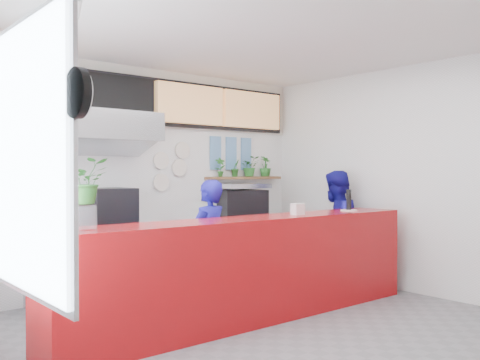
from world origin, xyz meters
TOP-DOWN VIEW (x-y plane):
  - floor at (0.00, 0.00)m, footprint 5.00×5.00m
  - ceiling at (0.00, 0.00)m, footprint 5.00×5.00m
  - wall_back at (0.00, 2.50)m, footprint 5.00×0.00m
  - wall_left at (-2.50, 0.00)m, footprint 0.00×5.00m
  - wall_right at (2.50, 0.00)m, footprint 0.00×5.00m
  - service_counter at (0.00, 0.40)m, footprint 4.50×0.60m
  - cream_band at (0.00, 2.49)m, footprint 5.00×0.02m
  - prep_bench at (-0.80, 2.20)m, footprint 1.80×0.60m
  - panini_oven at (-0.76, 2.20)m, footprint 0.55×0.55m
  - extraction_hood at (-0.80, 2.15)m, footprint 1.20×0.70m
  - hood_lip at (-0.80, 2.15)m, footprint 1.20×0.69m
  - right_bench at (1.50, 2.20)m, footprint 1.80×0.60m
  - espresso_machine at (1.39, 2.20)m, footprint 0.77×0.64m
  - espresso_tray at (1.39, 2.20)m, footprint 0.77×0.56m
  - herb_shelf at (1.60, 2.40)m, footprint 1.40×0.18m
  - menu_board_far_left at (-1.75, 2.38)m, footprint 1.10×0.10m
  - menu_board_mid_left at (-0.59, 2.38)m, footprint 1.10×0.10m
  - menu_board_mid_right at (0.57, 2.38)m, footprint 1.10×0.10m
  - menu_board_far_right at (1.73, 2.38)m, footprint 1.10×0.10m
  - soffit at (0.00, 2.46)m, footprint 4.80×0.04m
  - window_pane at (-2.47, 0.30)m, footprint 0.04×2.20m
  - window_frame at (-2.45, 0.30)m, footprint 0.03×2.30m
  - wall_clock_rim at (-2.46, -0.90)m, footprint 0.05×0.30m
  - wall_clock_face at (-2.43, -0.90)m, footprint 0.02×0.26m
  - dec_plate_a at (0.15, 2.47)m, footprint 0.24×0.03m
  - dec_plate_b at (0.45, 2.47)m, footprint 0.24×0.03m
  - dec_plate_c at (0.15, 2.47)m, footprint 0.24×0.03m
  - dec_plate_d at (0.50, 2.47)m, footprint 0.24×0.03m
  - photo_frame_a at (1.10, 2.48)m, footprint 0.20×0.02m
  - photo_frame_b at (1.40, 2.48)m, footprint 0.20×0.02m
  - photo_frame_c at (1.70, 2.48)m, footprint 0.20×0.02m
  - photo_frame_d at (1.10, 2.48)m, footprint 0.20×0.02m
  - photo_frame_e at (1.40, 2.48)m, footprint 0.20×0.02m
  - photo_frame_f at (1.70, 2.48)m, footprint 0.20×0.02m
  - staff_center at (-0.10, 1.03)m, footprint 0.62×0.48m
  - staff_right at (2.10, 1.01)m, footprint 0.91×0.79m
  - herb_a at (1.13, 2.40)m, footprint 0.18×0.15m
  - herb_b at (1.42, 2.40)m, footprint 0.18×0.16m
  - herb_c at (1.71, 2.40)m, footprint 0.36×0.34m
  - herb_d at (2.04, 2.40)m, footprint 0.21×0.19m
  - glass_vase at (-1.85, 0.37)m, footprint 0.21×0.21m
  - basil_vase at (-1.85, 0.37)m, footprint 0.37×0.33m
  - napkin_holder at (0.68, 0.36)m, footprint 0.16×0.10m
  - white_plate at (1.61, 0.37)m, footprint 0.28×0.28m
  - pepper_mill at (1.61, 0.37)m, footprint 0.07×0.07m

SIDE VIEW (x-z plane):
  - floor at x=0.00m, z-range 0.00..0.00m
  - prep_bench at x=-0.80m, z-range 0.00..0.90m
  - right_bench at x=1.50m, z-range 0.00..0.90m
  - service_counter at x=0.00m, z-range 0.00..1.10m
  - staff_center at x=-0.10m, z-range 0.00..1.50m
  - staff_right at x=2.10m, z-range 0.00..1.61m
  - white_plate at x=1.61m, z-range 1.10..1.12m
  - espresso_machine at x=1.39m, z-range 0.90..1.32m
  - panini_oven at x=-0.76m, z-range 0.90..1.39m
  - napkin_holder at x=0.68m, z-range 1.10..1.23m
  - glass_vase at x=-1.85m, z-range 1.10..1.31m
  - pepper_mill at x=1.61m, z-range 1.11..1.37m
  - espresso_tray at x=1.39m, z-range 1.35..1.42m
  - dec_plate_c at x=0.15m, z-range 1.33..1.57m
  - wall_back at x=0.00m, z-range -1.00..4.00m
  - wall_left at x=-2.50m, z-range -1.00..4.00m
  - wall_right at x=2.50m, z-range -1.00..4.00m
  - herb_shelf at x=1.60m, z-range 1.48..1.52m
  - basil_vase at x=-1.85m, z-range 1.32..1.71m
  - dec_plate_b at x=0.45m, z-range 1.53..1.77m
  - herb_b at x=1.42m, z-range 1.52..1.79m
  - herb_a at x=1.13m, z-range 1.52..1.81m
  - herb_c at x=1.71m, z-range 1.52..1.83m
  - herb_d at x=2.04m, z-range 1.52..1.84m
  - window_pane at x=-2.47m, z-range 0.75..2.65m
  - window_frame at x=-2.45m, z-range 0.70..2.70m
  - dec_plate_a at x=0.15m, z-range 1.63..1.87m
  - photo_frame_d at x=1.10m, z-range 1.62..1.88m
  - photo_frame_e at x=1.40m, z-range 1.62..1.88m
  - photo_frame_f at x=1.70m, z-range 1.62..1.88m
  - dec_plate_d at x=0.50m, z-range 1.78..2.02m
  - hood_lip at x=-0.80m, z-range 1.79..2.11m
  - photo_frame_a at x=1.10m, z-range 1.88..2.12m
  - photo_frame_b at x=1.40m, z-range 1.88..2.12m
  - photo_frame_c at x=1.70m, z-range 1.88..2.12m
  - wall_clock_rim at x=-2.46m, z-range 1.90..2.20m
  - wall_clock_face at x=-2.43m, z-range 1.92..2.18m
  - extraction_hood at x=-0.80m, z-range 1.98..2.32m
  - menu_board_far_left at x=-1.75m, z-range 2.27..2.82m
  - menu_board_mid_left at x=-0.59m, z-range 2.27..2.82m
  - menu_board_mid_right at x=0.57m, z-range 2.27..2.82m
  - menu_board_far_right at x=1.73m, z-range 2.27..2.82m
  - soffit at x=0.00m, z-range 2.22..2.88m
  - cream_band at x=0.00m, z-range 2.20..3.00m
  - ceiling at x=0.00m, z-range 3.00..3.00m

